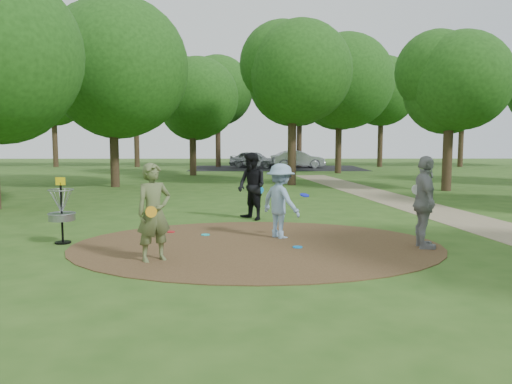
{
  "coord_description": "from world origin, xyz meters",
  "views": [
    {
      "loc": [
        -0.11,
        -11.13,
        2.42
      ],
      "look_at": [
        0.0,
        1.2,
        1.1
      ],
      "focal_mm": 35.0,
      "sensor_mm": 36.0,
      "label": 1
    }
  ],
  "objects": [
    {
      "name": "ground",
      "position": [
        0.0,
        0.0,
        0.0
      ],
      "size": [
        100.0,
        100.0,
        0.0
      ],
      "primitive_type": "plane",
      "color": "#2D5119",
      "rests_on": "ground"
    },
    {
      "name": "car_left",
      "position": [
        0.11,
        30.58,
        0.7
      ],
      "size": [
        4.42,
        3.0,
        1.4
      ],
      "primitive_type": "imported",
      "rotation": [
        0.0,
        0.0,
        1.21
      ],
      "color": "#9EA2A6",
      "rests_on": "ground"
    },
    {
      "name": "tree_ring",
      "position": [
        1.41,
        9.68,
        5.29
      ],
      "size": [
        37.36,
        45.48,
        9.46
      ],
      "color": "#332316",
      "rests_on": "ground"
    },
    {
      "name": "disc_golf_basket",
      "position": [
        -4.5,
        0.3,
        0.87
      ],
      "size": [
        0.63,
        0.63,
        1.54
      ],
      "color": "black",
      "rests_on": "ground"
    },
    {
      "name": "player_throwing_with_disc",
      "position": [
        0.59,
        0.87,
        0.91
      ],
      "size": [
        1.37,
        1.34,
        1.82
      ],
      "color": "#85A7C7",
      "rests_on": "ground"
    },
    {
      "name": "disc_ground_cyan",
      "position": [
        -1.27,
        1.17,
        0.03
      ],
      "size": [
        0.22,
        0.22,
        0.02
      ],
      "primitive_type": "cylinder",
      "color": "#18BBC4",
      "rests_on": "dirt_clearing"
    },
    {
      "name": "dirt_clearing",
      "position": [
        0.0,
        0.0,
        0.01
      ],
      "size": [
        8.4,
        8.4,
        0.02
      ],
      "primitive_type": "cylinder",
      "color": "#47301C",
      "rests_on": "ground"
    },
    {
      "name": "footpath",
      "position": [
        6.5,
        2.0,
        0.01
      ],
      "size": [
        7.55,
        39.89,
        0.01
      ],
      "primitive_type": "cube",
      "rotation": [
        0.0,
        0.0,
        0.14
      ],
      "color": "#8C7A5B",
      "rests_on": "ground"
    },
    {
      "name": "player_walking_with_disc",
      "position": [
        -0.1,
        3.67,
        1.01
      ],
      "size": [
        1.2,
        1.24,
        2.02
      ],
      "color": "black",
      "rests_on": "ground"
    },
    {
      "name": "parking_lot",
      "position": [
        2.0,
        30.0,
        0.0
      ],
      "size": [
        14.0,
        8.0,
        0.01
      ],
      "primitive_type": "cube",
      "color": "black",
      "rests_on": "ground"
    },
    {
      "name": "disc_ground_blue",
      "position": [
        0.91,
        -0.28,
        0.03
      ],
      "size": [
        0.22,
        0.22,
        0.02
      ],
      "primitive_type": "cylinder",
      "color": "#0D87E7",
      "rests_on": "dirt_clearing"
    },
    {
      "name": "player_observer_with_disc",
      "position": [
        -2.03,
        -1.43,
        0.98
      ],
      "size": [
        0.85,
        0.79,
        1.95
      ],
      "color": "#5B673B",
      "rests_on": "ground"
    },
    {
      "name": "car_right",
      "position": [
        3.73,
        30.27,
        0.73
      ],
      "size": [
        4.59,
        2.18,
        1.45
      ],
      "primitive_type": "imported",
      "rotation": [
        0.0,
        0.0,
        1.72
      ],
      "color": "#AEAEB6",
      "rests_on": "ground"
    },
    {
      "name": "disc_ground_red",
      "position": [
        -2.2,
        1.57,
        0.03
      ],
      "size": [
        0.22,
        0.22,
        0.02
      ],
      "primitive_type": "cylinder",
      "color": "#B5121B",
      "rests_on": "dirt_clearing"
    },
    {
      "name": "player_waiting_with_disc",
      "position": [
        3.69,
        -0.32,
        1.03
      ],
      "size": [
        0.59,
        1.24,
        2.05
      ],
      "color": "gray",
      "rests_on": "ground"
    }
  ]
}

